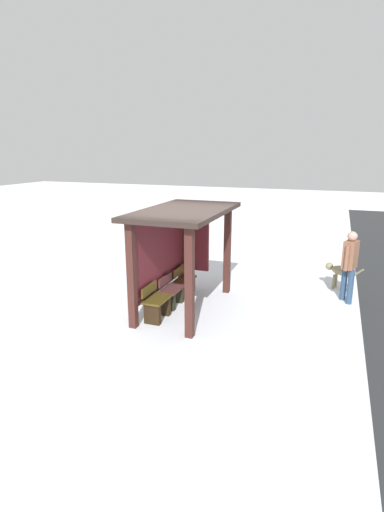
{
  "coord_description": "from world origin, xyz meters",
  "views": [
    {
      "loc": [
        -7.86,
        -3.11,
        3.56
      ],
      "look_at": [
        -0.09,
        -0.2,
        1.29
      ],
      "focal_mm": 27.19,
      "sensor_mm": 36.0,
      "label": 1
    }
  ],
  "objects_px": {
    "bench_center_inside": "(172,294)",
    "bench_left_inside": "(157,305)",
    "person_walking": "(350,261)",
    "bus_shelter": "(179,234)",
    "bench_right_inside": "(184,283)",
    "dog": "(342,272)"
  },
  "relations": [
    {
      "from": "dog",
      "to": "bench_left_inside",
      "type": "bearing_deg",
      "value": 132.35
    },
    {
      "from": "bench_left_inside",
      "to": "bench_center_inside",
      "type": "distance_m",
      "value": 0.81
    },
    {
      "from": "bench_right_inside",
      "to": "person_walking",
      "type": "height_order",
      "value": "person_walking"
    },
    {
      "from": "bench_left_inside",
      "to": "dog",
      "type": "distance_m",
      "value": 5.06
    },
    {
      "from": "bench_left_inside",
      "to": "person_walking",
      "type": "relative_size",
      "value": 0.44
    },
    {
      "from": "bench_right_inside",
      "to": "bus_shelter",
      "type": "bearing_deg",
      "value": -168.09
    },
    {
      "from": "bus_shelter",
      "to": "person_walking",
      "type": "height_order",
      "value": "bus_shelter"
    },
    {
      "from": "bench_left_inside",
      "to": "bench_right_inside",
      "type": "bearing_deg",
      "value": 0.04
    },
    {
      "from": "dog",
      "to": "bench_center_inside",
      "type": "bearing_deg",
      "value": 124.8
    },
    {
      "from": "bench_center_inside",
      "to": "person_walking",
      "type": "xyz_separation_m",
      "value": [
        1.72,
        -3.87,
        0.71
      ]
    },
    {
      "from": "bus_shelter",
      "to": "dog",
      "type": "relative_size",
      "value": 3.37
    },
    {
      "from": "bus_shelter",
      "to": "bench_center_inside",
      "type": "bearing_deg",
      "value": 123.76
    },
    {
      "from": "bus_shelter",
      "to": "dog",
      "type": "height_order",
      "value": "bus_shelter"
    },
    {
      "from": "bench_right_inside",
      "to": "dog",
      "type": "height_order",
      "value": "bench_right_inside"
    },
    {
      "from": "bench_left_inside",
      "to": "person_walking",
      "type": "xyz_separation_m",
      "value": [
        2.53,
        -3.87,
        0.69
      ]
    },
    {
      "from": "bus_shelter",
      "to": "person_walking",
      "type": "relative_size",
      "value": 1.82
    },
    {
      "from": "person_walking",
      "to": "bench_right_inside",
      "type": "bearing_deg",
      "value": 103.27
    },
    {
      "from": "bench_center_inside",
      "to": "bench_left_inside",
      "type": "bearing_deg",
      "value": -179.95
    },
    {
      "from": "person_walking",
      "to": "dog",
      "type": "bearing_deg",
      "value": 8.22
    },
    {
      "from": "bus_shelter",
      "to": "bench_left_inside",
      "type": "relative_size",
      "value": 4.15
    },
    {
      "from": "bench_left_inside",
      "to": "person_walking",
      "type": "bearing_deg",
      "value": -56.79
    },
    {
      "from": "bench_left_inside",
      "to": "bench_center_inside",
      "type": "bearing_deg",
      "value": 0.05
    }
  ]
}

